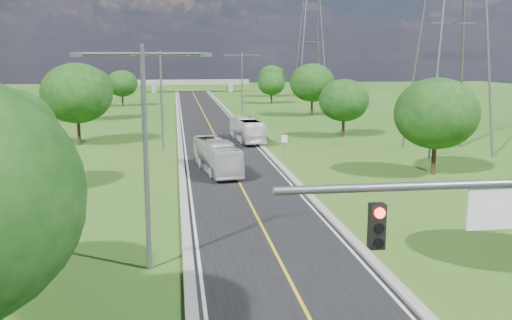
{
  "coord_description": "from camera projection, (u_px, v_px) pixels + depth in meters",
  "views": [
    {
      "loc": [
        -4.67,
        -12.95,
        9.52
      ],
      "look_at": [
        0.32,
        22.19,
        3.0
      ],
      "focal_mm": 40.0,
      "sensor_mm": 36.0,
      "label": 1
    }
  ],
  "objects": [
    {
      "name": "tree_ld",
      "position": [
        90.0,
        87.0,
        83.78
      ],
      "size": [
        6.72,
        6.72,
        7.82
      ],
      "color": "black",
      "rests_on": "ground"
    },
    {
      "name": "overpass",
      "position": [
        192.0,
        83.0,
        150.87
      ],
      "size": [
        30.0,
        3.0,
        3.2
      ],
      "color": "gray",
      "rests_on": "ground"
    },
    {
      "name": "power_tower_near",
      "position": [
        454.0,
        8.0,
        54.44
      ],
      "size": [
        9.0,
        6.4,
        28.0
      ],
      "color": "slate",
      "rests_on": "ground"
    },
    {
      "name": "bus_outbound",
      "position": [
        247.0,
        130.0,
        63.55
      ],
      "size": [
        2.99,
        9.67,
        2.65
      ],
      "primitive_type": "imported",
      "rotation": [
        0.0,
        0.0,
        3.22
      ],
      "color": "white",
      "rests_on": "road"
    },
    {
      "name": "tree_rc",
      "position": [
        344.0,
        100.0,
        66.9
      ],
      "size": [
        5.88,
        5.88,
        6.84
      ],
      "color": "black",
      "rests_on": "ground"
    },
    {
      "name": "road",
      "position": [
        209.0,
        125.0,
        79.24
      ],
      "size": [
        8.0,
        150.0,
        0.06
      ],
      "primitive_type": "cube",
      "color": "black",
      "rests_on": "ground"
    },
    {
      "name": "tree_rd",
      "position": [
        312.0,
        83.0,
        90.38
      ],
      "size": [
        7.14,
        7.14,
        8.3
      ],
      "color": "black",
      "rests_on": "ground"
    },
    {
      "name": "power_tower_far",
      "position": [
        311.0,
        35.0,
        128.03
      ],
      "size": [
        9.0,
        6.4,
        28.0
      ],
      "color": "slate",
      "rests_on": "ground"
    },
    {
      "name": "tree_le",
      "position": [
        122.0,
        83.0,
        107.61
      ],
      "size": [
        5.88,
        5.88,
        6.84
      ],
      "color": "black",
      "rests_on": "ground"
    },
    {
      "name": "tree_lb",
      "position": [
        10.0,
        127.0,
        39.18
      ],
      "size": [
        6.3,
        6.3,
        7.33
      ],
      "color": "black",
      "rests_on": "ground"
    },
    {
      "name": "tree_lc",
      "position": [
        77.0,
        93.0,
        60.58
      ],
      "size": [
        7.56,
        7.56,
        8.79
      ],
      "color": "black",
      "rests_on": "ground"
    },
    {
      "name": "tree_rf",
      "position": [
        272.0,
        77.0,
        133.48
      ],
      "size": [
        6.3,
        6.3,
        7.33
      ],
      "color": "black",
      "rests_on": "ground"
    },
    {
      "name": "curb_left",
      "position": [
        179.0,
        125.0,
        78.63
      ],
      "size": [
        0.5,
        150.0,
        0.22
      ],
      "primitive_type": "cube",
      "color": "gray",
      "rests_on": "ground"
    },
    {
      "name": "curb_right",
      "position": [
        240.0,
        124.0,
        79.81
      ],
      "size": [
        0.5,
        150.0,
        0.22
      ],
      "primitive_type": "cube",
      "color": "gray",
      "rests_on": "ground"
    },
    {
      "name": "tree_rb",
      "position": [
        436.0,
        114.0,
        45.51
      ],
      "size": [
        6.72,
        6.72,
        7.82
      ],
      "color": "black",
      "rests_on": "ground"
    },
    {
      "name": "streetlight_mid_left",
      "position": [
        161.0,
        92.0,
        56.89
      ],
      "size": [
        5.9,
        0.25,
        10.0
      ],
      "color": "slate",
      "rests_on": "ground"
    },
    {
      "name": "ground",
      "position": [
        212.0,
        131.0,
        73.4
      ],
      "size": [
        260.0,
        260.0,
        0.0
      ],
      "primitive_type": "plane",
      "color": "#215919",
      "rests_on": "ground"
    },
    {
      "name": "bus_inbound",
      "position": [
        217.0,
        156.0,
        46.85
      ],
      "size": [
        3.57,
        9.7,
        2.64
      ],
      "primitive_type": "imported",
      "rotation": [
        0.0,
        0.0,
        0.15
      ],
      "color": "silver",
      "rests_on": "road"
    },
    {
      "name": "streetlight_far_right",
      "position": [
        242.0,
        78.0,
        90.68
      ],
      "size": [
        5.9,
        0.25,
        10.0
      ],
      "color": "slate",
      "rests_on": "ground"
    },
    {
      "name": "tree_re",
      "position": [
        271.0,
        84.0,
        113.63
      ],
      "size": [
        5.46,
        5.46,
        6.35
      ],
      "color": "black",
      "rests_on": "ground"
    },
    {
      "name": "streetlight_near_left",
      "position": [
        145.0,
        139.0,
        24.75
      ],
      "size": [
        5.9,
        0.25,
        10.0
      ],
      "color": "slate",
      "rests_on": "ground"
    },
    {
      "name": "speed_limit_sign",
      "position": [
        284.0,
        143.0,
        52.39
      ],
      "size": [
        0.55,
        0.09,
        2.4
      ],
      "color": "slate",
      "rests_on": "ground"
    }
  ]
}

